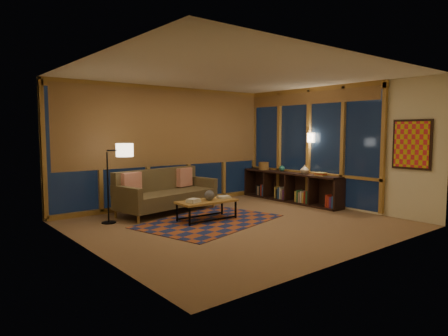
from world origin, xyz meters
TOP-DOWN VIEW (x-y plane):
  - floor at (0.00, 0.00)m, footprint 5.50×5.00m
  - ceiling at (0.00, 0.00)m, footprint 5.50×5.00m
  - walls at (0.00, 0.00)m, footprint 5.51×5.01m
  - window_wall_back at (0.00, 2.43)m, footprint 5.30×0.16m
  - window_wall_right at (2.68, 0.60)m, footprint 0.16×3.70m
  - wall_art at (2.71, -1.85)m, footprint 0.06×0.74m
  - wall_sconce at (2.62, 0.45)m, footprint 0.12×0.18m
  - sofa at (-0.48, 1.70)m, footprint 2.29×1.25m
  - pillow_left at (-1.26, 1.77)m, footprint 0.46×0.24m
  - pillow_right at (0.16, 2.03)m, footprint 0.43×0.24m
  - area_rug at (-0.31, 0.46)m, footprint 2.93×2.31m
  - coffee_table at (-0.28, 0.58)m, footprint 1.17×0.56m
  - book_stack_a at (-0.62, 0.57)m, footprint 0.26×0.23m
  - book_stack_b at (0.13, 0.59)m, footprint 0.25×0.21m
  - ceramic_pot at (-0.23, 0.58)m, footprint 0.24×0.24m
  - floor_lamp at (-1.84, 1.55)m, footprint 0.50×0.34m
  - bookshelf at (2.49, 0.96)m, footprint 0.40×2.84m
  - basket at (2.47, 1.84)m, footprint 0.31×0.31m
  - teal_bowl at (2.49, 1.23)m, footprint 0.18×0.18m
  - vase at (2.49, 0.52)m, footprint 0.25×0.25m
  - shelf_book_stack at (2.49, 0.06)m, footprint 0.22×0.27m

SIDE VIEW (x-z plane):
  - floor at x=0.00m, z-range -0.01..0.01m
  - area_rug at x=-0.31m, z-range 0.00..0.01m
  - coffee_table at x=-0.28m, z-range 0.00..0.38m
  - bookshelf at x=2.49m, z-range 0.00..0.71m
  - book_stack_b at x=0.13m, z-range 0.38..0.43m
  - book_stack_a at x=-0.62m, z-range 0.38..0.45m
  - sofa at x=-0.48m, z-range 0.00..0.89m
  - ceramic_pot at x=-0.23m, z-range 0.38..0.58m
  - pillow_right at x=0.16m, z-range 0.44..0.85m
  - pillow_left at x=-1.26m, z-range 0.44..0.88m
  - floor_lamp at x=-1.84m, z-range 0.00..1.48m
  - shelf_book_stack at x=2.49m, z-range 0.71..0.78m
  - teal_bowl at x=2.49m, z-range 0.71..0.86m
  - basket at x=2.47m, z-range 0.71..0.91m
  - vase at x=2.49m, z-range 0.71..0.92m
  - walls at x=0.00m, z-range 0.00..2.70m
  - window_wall_back at x=0.00m, z-range 0.05..2.65m
  - window_wall_right at x=2.68m, z-range 0.05..2.65m
  - wall_art at x=2.71m, z-range 0.98..1.92m
  - wall_sconce at x=2.62m, z-range 1.44..1.66m
  - ceiling at x=0.00m, z-range 2.70..2.71m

